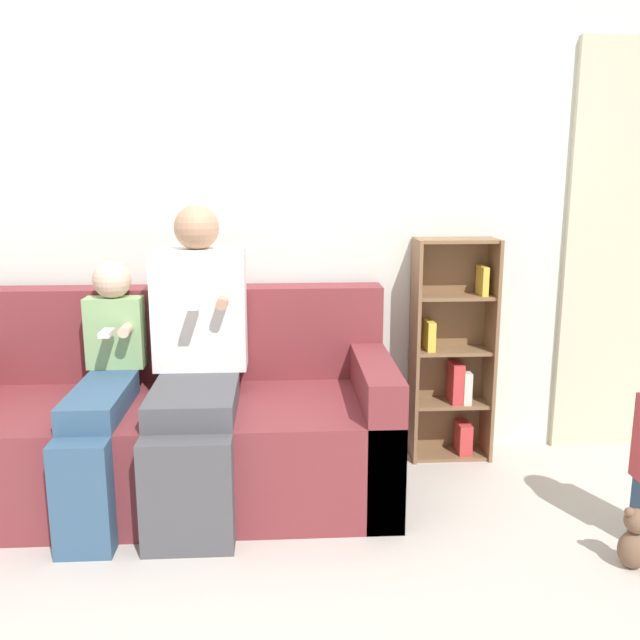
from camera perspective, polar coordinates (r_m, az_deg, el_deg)
The scene contains 8 objects.
ground_plane at distance 2.95m, azimuth -5.83°, elevation -18.57°, with size 14.00×14.00×0.00m, color #BCB2A8.
back_wall at distance 3.59m, azimuth -5.59°, elevation 8.38°, with size 10.00×0.06×2.55m.
curtain_panel at distance 3.98m, azimuth 23.60°, elevation 5.23°, with size 0.55×0.04×2.19m.
couch at distance 3.36m, azimuth -12.46°, elevation -8.82°, with size 2.10×0.91×0.95m.
adult_seated at distance 3.12m, azimuth -10.42°, elevation -2.88°, with size 0.44×0.82×1.37m.
child_seated at distance 3.17m, azimuth -17.94°, elevation -5.66°, with size 0.27×0.85×1.11m.
bookshelf at distance 3.70m, azimuth 11.06°, elevation -2.93°, with size 0.43×0.22×1.19m.
teddy_bear at distance 3.02m, azimuth 25.00°, elevation -16.42°, with size 0.13×0.10×0.26m.
Camera 1 is at (0.13, -2.54, 1.50)m, focal length 38.00 mm.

